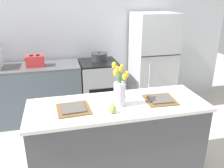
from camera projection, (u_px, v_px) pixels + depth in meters
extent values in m
cube|color=silver|center=(88.00, 31.00, 4.04)|extent=(5.20, 0.08, 2.70)
cube|color=#4C4C51|center=(117.00, 144.00, 2.55)|extent=(1.76, 0.62, 0.88)
cube|color=silver|center=(118.00, 105.00, 2.38)|extent=(1.80, 0.66, 0.03)
cube|color=slate|center=(27.00, 95.00, 3.77)|extent=(1.68, 0.60, 0.88)
cube|color=#515156|center=(23.00, 67.00, 3.60)|extent=(1.68, 0.60, 0.03)
cube|color=#B2B5B7|center=(99.00, 88.00, 4.02)|extent=(0.60, 0.60, 0.89)
cube|color=black|center=(98.00, 62.00, 3.86)|extent=(0.60, 0.60, 0.02)
cube|color=black|center=(103.00, 97.00, 3.76)|extent=(0.42, 0.01, 0.29)
cube|color=#B7BABC|center=(153.00, 63.00, 4.09)|extent=(0.68, 0.64, 1.67)
cube|color=black|center=(161.00, 56.00, 3.73)|extent=(0.67, 0.01, 0.01)
cylinder|color=#B2B5B7|center=(149.00, 85.00, 3.83)|extent=(0.02, 0.02, 0.72)
cylinder|color=silver|center=(120.00, 94.00, 2.30)|extent=(0.11, 0.11, 0.24)
cylinder|color=#4C9342|center=(122.00, 88.00, 2.29)|extent=(0.10, 0.02, 0.23)
ellipsoid|color=yellow|center=(127.00, 74.00, 2.26)|extent=(0.05, 0.05, 0.07)
cylinder|color=#4C9342|center=(121.00, 84.00, 2.29)|extent=(0.03, 0.04, 0.31)
ellipsoid|color=yellow|center=(122.00, 67.00, 2.24)|extent=(0.03, 0.03, 0.05)
cylinder|color=#4C9342|center=(119.00, 85.00, 2.29)|extent=(0.02, 0.10, 0.28)
ellipsoid|color=yellow|center=(117.00, 68.00, 2.28)|extent=(0.04, 0.04, 0.05)
cylinder|color=#4C9342|center=(117.00, 83.00, 2.27)|extent=(0.06, 0.05, 0.33)
ellipsoid|color=yellow|center=(114.00, 65.00, 2.22)|extent=(0.03, 0.03, 0.05)
cylinder|color=#4C9342|center=(117.00, 84.00, 2.26)|extent=(0.06, 0.02, 0.33)
ellipsoid|color=yellow|center=(114.00, 65.00, 2.19)|extent=(0.04, 0.04, 0.07)
cylinder|color=#4C9342|center=(119.00, 87.00, 2.26)|extent=(0.08, 0.06, 0.27)
ellipsoid|color=yellow|center=(116.00, 73.00, 2.18)|extent=(0.04, 0.04, 0.07)
cylinder|color=#4C9342|center=(120.00, 86.00, 2.25)|extent=(0.01, 0.05, 0.31)
ellipsoid|color=yellow|center=(120.00, 69.00, 2.17)|extent=(0.04, 0.04, 0.05)
cylinder|color=#4C9342|center=(122.00, 90.00, 2.26)|extent=(0.04, 0.05, 0.23)
ellipsoid|color=yellow|center=(124.00, 77.00, 2.20)|extent=(0.04, 0.04, 0.07)
ellipsoid|color=#9EBC47|center=(112.00, 109.00, 2.18)|extent=(0.07, 0.07, 0.08)
cone|color=#9EBC47|center=(112.00, 104.00, 2.16)|extent=(0.04, 0.04, 0.03)
cylinder|color=brown|center=(112.00, 102.00, 2.15)|extent=(0.01, 0.01, 0.02)
cube|color=brown|center=(73.00, 109.00, 2.26)|extent=(0.32, 0.32, 0.01)
cube|color=#514C47|center=(73.00, 108.00, 2.25)|extent=(0.23, 0.23, 0.01)
cube|color=brown|center=(160.00, 100.00, 2.45)|extent=(0.32, 0.32, 0.01)
cube|color=#514C47|center=(160.00, 99.00, 2.45)|extent=(0.23, 0.23, 0.01)
cube|color=red|center=(35.00, 61.00, 3.58)|extent=(0.26, 0.18, 0.17)
cube|color=black|center=(31.00, 56.00, 3.54)|extent=(0.05, 0.11, 0.01)
cube|color=black|center=(38.00, 55.00, 3.56)|extent=(0.05, 0.11, 0.01)
cube|color=black|center=(25.00, 60.00, 3.54)|extent=(0.02, 0.02, 0.02)
cylinder|color=#2D2D2D|center=(99.00, 57.00, 3.88)|extent=(0.26, 0.26, 0.12)
cylinder|color=#2D2D2D|center=(99.00, 53.00, 3.85)|extent=(0.27, 0.27, 0.01)
sphere|color=black|center=(99.00, 52.00, 3.85)|extent=(0.02, 0.02, 0.02)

